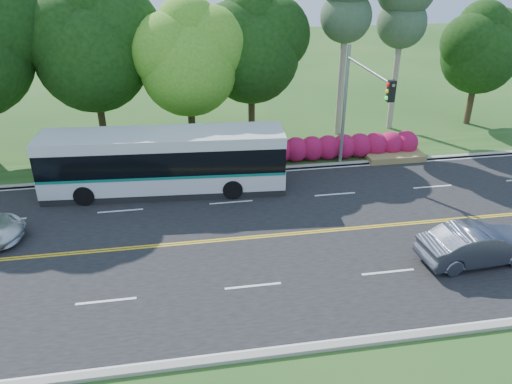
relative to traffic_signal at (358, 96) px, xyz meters
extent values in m
plane|color=#214A18|center=(-6.49, -5.40, -4.67)|extent=(120.00, 120.00, 0.00)
cube|color=black|center=(-6.49, -5.40, -4.66)|extent=(60.00, 14.00, 0.02)
cube|color=gray|center=(-6.49, 1.75, -4.60)|extent=(60.00, 0.30, 0.15)
cube|color=gray|center=(-6.49, -12.55, -4.60)|extent=(60.00, 0.30, 0.15)
cube|color=#214A18|center=(-6.49, 3.60, -4.62)|extent=(60.00, 4.00, 0.10)
cube|color=gold|center=(-6.49, -5.48, -4.65)|extent=(57.00, 0.10, 0.00)
cube|color=gold|center=(-6.49, -5.32, -4.65)|extent=(57.00, 0.10, 0.00)
cube|color=silver|center=(-12.49, -8.90, -4.65)|extent=(2.20, 0.12, 0.00)
cube|color=silver|center=(-6.99, -8.90, -4.65)|extent=(2.20, 0.12, 0.00)
cube|color=silver|center=(-1.49, -8.90, -4.65)|extent=(2.20, 0.12, 0.00)
cube|color=silver|center=(4.01, -8.90, -4.65)|extent=(2.20, 0.12, 0.00)
cube|color=silver|center=(-17.99, -1.90, -4.65)|extent=(2.20, 0.12, 0.00)
cube|color=silver|center=(-12.49, -1.90, -4.65)|extent=(2.20, 0.12, 0.00)
cube|color=silver|center=(-6.99, -1.90, -4.65)|extent=(2.20, 0.12, 0.00)
cube|color=silver|center=(-1.49, -1.90, -4.65)|extent=(2.20, 0.12, 0.00)
cube|color=silver|center=(4.01, -1.90, -4.65)|extent=(2.20, 0.12, 0.00)
cube|color=silver|center=(-6.49, 1.45, -4.65)|extent=(57.00, 0.12, 0.00)
cube|color=silver|center=(-6.49, -12.25, -4.65)|extent=(57.00, 0.12, 0.00)
cylinder|color=#322316|center=(-13.99, 6.60, -2.87)|extent=(0.44, 0.44, 3.60)
sphere|color=black|center=(-13.99, 6.60, 1.24)|extent=(6.60, 6.60, 6.60)
sphere|color=black|center=(-12.51, 6.90, 2.56)|extent=(5.28, 5.28, 5.28)
sphere|color=black|center=(-15.31, 6.40, 2.39)|extent=(4.95, 4.95, 4.95)
sphere|color=black|center=(-13.89, 7.00, 3.71)|extent=(4.29, 4.29, 4.29)
cylinder|color=#322316|center=(-8.49, 5.60, -3.05)|extent=(0.44, 0.44, 3.24)
sphere|color=#3B931E|center=(-8.49, 5.60, 0.60)|extent=(5.80, 5.80, 5.80)
sphere|color=#3B931E|center=(-7.19, 5.90, 1.76)|extent=(4.64, 4.64, 4.64)
sphere|color=#3B931E|center=(-9.65, 5.40, 1.61)|extent=(4.35, 4.35, 4.35)
sphere|color=#3B931E|center=(-8.39, 6.00, 2.77)|extent=(3.77, 3.77, 3.77)
cylinder|color=#322316|center=(-4.49, 7.10, -2.96)|extent=(0.44, 0.44, 3.42)
sphere|color=black|center=(-4.49, 7.10, 0.85)|extent=(6.00, 6.00, 6.00)
sphere|color=black|center=(-3.14, 7.40, 2.05)|extent=(4.80, 4.80, 4.80)
sphere|color=black|center=(-5.69, 6.90, 1.90)|extent=(4.50, 4.50, 4.50)
sphere|color=black|center=(-4.39, 7.50, 3.10)|extent=(3.90, 3.90, 3.90)
cylinder|color=#9F9180|center=(1.51, 7.10, 0.23)|extent=(0.40, 0.40, 9.80)
sphere|color=#375635|center=(1.51, 7.10, 3.03)|extent=(3.23, 3.23, 3.23)
cylinder|color=#9F9180|center=(5.51, 7.60, -0.12)|extent=(0.40, 0.40, 9.10)
sphere|color=#375635|center=(5.51, 7.60, 2.48)|extent=(3.23, 3.23, 3.23)
cylinder|color=#322316|center=(11.51, 7.60, -3.14)|extent=(0.44, 0.44, 3.06)
sphere|color=black|center=(11.51, 7.60, 0.21)|extent=(5.20, 5.20, 5.20)
sphere|color=black|center=(12.68, 7.90, 1.25)|extent=(4.16, 4.16, 4.16)
sphere|color=black|center=(10.47, 7.40, 1.12)|extent=(3.90, 3.90, 3.90)
sphere|color=black|center=(11.61, 8.00, 2.16)|extent=(3.38, 3.38, 3.38)
sphere|color=#A10D2C|center=(-3.49, 2.80, -3.92)|extent=(1.50, 1.50, 1.50)
sphere|color=#A10D2C|center=(-2.49, 2.80, -3.92)|extent=(1.50, 1.50, 1.50)
sphere|color=#A10D2C|center=(-1.49, 2.80, -3.92)|extent=(1.50, 1.50, 1.50)
sphere|color=#A10D2C|center=(-0.49, 2.80, -3.92)|extent=(1.50, 1.50, 1.50)
sphere|color=#A10D2C|center=(0.51, 2.80, -3.92)|extent=(1.50, 1.50, 1.50)
sphere|color=#A10D2C|center=(1.51, 2.80, -3.92)|extent=(1.50, 1.50, 1.50)
sphere|color=#A10D2C|center=(2.51, 2.80, -3.92)|extent=(1.50, 1.50, 1.50)
sphere|color=#A10D2C|center=(3.51, 2.80, -3.92)|extent=(1.50, 1.50, 1.50)
sphere|color=#A10D2C|center=(4.51, 2.80, -3.92)|extent=(1.50, 1.50, 1.50)
cube|color=olive|center=(3.51, 2.00, -4.47)|extent=(3.50, 1.40, 0.40)
cylinder|color=gray|center=(0.01, 1.90, -1.17)|extent=(0.20, 0.20, 7.00)
cylinder|color=gray|center=(0.01, -1.10, 1.63)|extent=(0.14, 6.00, 0.14)
cube|color=black|center=(0.01, -3.90, 1.33)|extent=(0.32, 0.28, 0.95)
sphere|color=red|center=(-0.16, -3.90, 1.63)|extent=(0.18, 0.18, 0.18)
sphere|color=yellow|center=(-0.16, -3.90, 1.33)|extent=(0.18, 0.18, 0.18)
sphere|color=#19D833|center=(-0.16, -3.90, 1.03)|extent=(0.18, 0.18, 0.18)
cube|color=silver|center=(-10.22, 0.00, -3.78)|extent=(12.56, 3.51, 1.03)
cube|color=black|center=(-10.22, 0.00, -2.62)|extent=(12.50, 3.55, 1.28)
cube|color=silver|center=(-10.22, 0.00, -1.69)|extent=(12.56, 3.51, 0.58)
cube|color=#0C7061|center=(-10.22, 0.00, -3.33)|extent=(12.50, 3.56, 0.14)
cube|color=black|center=(-16.38, 0.44, -2.53)|extent=(0.23, 2.42, 1.76)
cube|color=#19E54C|center=(-16.37, 0.44, -1.53)|extent=(0.16, 1.58, 0.23)
cube|color=black|center=(-10.22, 0.00, -4.47)|extent=(12.55, 3.41, 0.36)
cylinder|color=black|center=(-14.27, -0.95, -4.13)|extent=(1.05, 0.36, 1.03)
cylinder|color=black|center=(-14.10, 1.51, -4.13)|extent=(1.05, 0.36, 1.03)
cylinder|color=black|center=(-6.85, -1.48, -4.13)|extent=(1.05, 0.36, 1.03)
cylinder|color=black|center=(-6.67, 0.98, -4.13)|extent=(1.05, 0.36, 1.03)
imported|color=slate|center=(2.34, -8.75, -3.85)|extent=(4.95, 2.01, 1.60)
camera|label=1|loc=(-9.45, -24.25, 7.21)|focal=35.00mm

